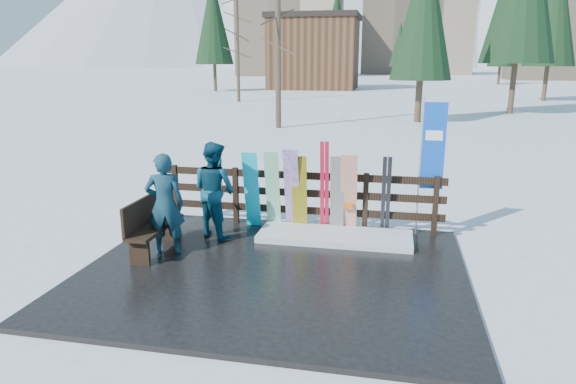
% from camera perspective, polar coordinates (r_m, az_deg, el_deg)
% --- Properties ---
extents(ground, '(700.00, 700.00, 0.00)m').
position_cam_1_polar(ground, '(8.29, -1.61, -9.07)').
color(ground, white).
rests_on(ground, ground).
extents(deck, '(6.00, 5.00, 0.08)m').
position_cam_1_polar(deck, '(8.28, -1.61, -8.82)').
color(deck, black).
rests_on(deck, ground).
extents(fence, '(5.60, 0.10, 1.15)m').
position_cam_1_polar(fence, '(10.09, 1.23, -0.32)').
color(fence, black).
rests_on(fence, deck).
extents(snow_patch, '(2.82, 1.00, 0.12)m').
position_cam_1_polar(snow_patch, '(9.59, 5.23, -4.92)').
color(snow_patch, white).
rests_on(snow_patch, deck).
extents(bench, '(0.41, 1.50, 0.97)m').
position_cam_1_polar(bench, '(9.12, -14.97, -3.37)').
color(bench, black).
rests_on(bench, deck).
extents(snowboard_0, '(0.30, 0.33, 1.53)m').
position_cam_1_polar(snowboard_0, '(10.06, -4.06, 0.23)').
color(snowboard_0, '#09CCF2').
rests_on(snowboard_0, deck).
extents(snowboard_1, '(0.27, 0.31, 1.56)m').
position_cam_1_polar(snowboard_1, '(9.95, -1.72, 0.19)').
color(snowboard_1, silver).
rests_on(snowboard_1, deck).
extents(snowboard_2, '(0.29, 0.21, 1.49)m').
position_cam_1_polar(snowboard_2, '(9.85, 1.29, -0.17)').
color(snowboard_2, yellow).
rests_on(snowboard_2, deck).
extents(snowboard_3, '(0.28, 0.42, 1.63)m').
position_cam_1_polar(snowboard_3, '(9.86, 0.43, 0.27)').
color(snowboard_3, white).
rests_on(snowboard_3, deck).
extents(snowboard_4, '(0.26, 0.21, 1.51)m').
position_cam_1_polar(snowboard_4, '(9.75, 5.46, -0.32)').
color(snowboard_4, black).
rests_on(snowboard_4, deck).
extents(snowboard_5, '(0.31, 0.36, 1.56)m').
position_cam_1_polar(snowboard_5, '(9.72, 6.76, -0.25)').
color(snowboard_5, silver).
rests_on(snowboard_5, deck).
extents(ski_pair_a, '(0.16, 0.24, 1.77)m').
position_cam_1_polar(ski_pair_a, '(9.81, 4.08, 0.59)').
color(ski_pair_a, '#B4162F').
rests_on(ski_pair_a, deck).
extents(ski_pair_b, '(0.17, 0.29, 1.53)m').
position_cam_1_polar(ski_pair_b, '(9.76, 10.83, -0.43)').
color(ski_pair_b, black).
rests_on(ski_pair_b, deck).
extents(rental_flag, '(0.45, 0.04, 2.60)m').
position_cam_1_polar(rental_flag, '(9.81, 15.51, 4.38)').
color(rental_flag, silver).
rests_on(rental_flag, deck).
extents(person_front, '(0.74, 0.61, 1.75)m').
position_cam_1_polar(person_front, '(8.86, -13.53, -1.36)').
color(person_front, '#1A555D').
rests_on(person_front, deck).
extents(person_back, '(1.09, 1.01, 1.80)m').
position_cam_1_polar(person_back, '(9.61, -8.19, 0.26)').
color(person_back, navy).
rests_on(person_back, deck).
extents(resort_buildings, '(73.00, 87.60, 22.60)m').
position_cam_1_polar(resort_buildings, '(122.98, 11.90, 17.12)').
color(resort_buildings, tan).
rests_on(resort_buildings, ground).
extents(trees, '(42.24, 68.81, 12.55)m').
position_cam_1_polar(trees, '(55.29, 12.85, 16.40)').
color(trees, '#382B1E').
rests_on(trees, ground).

